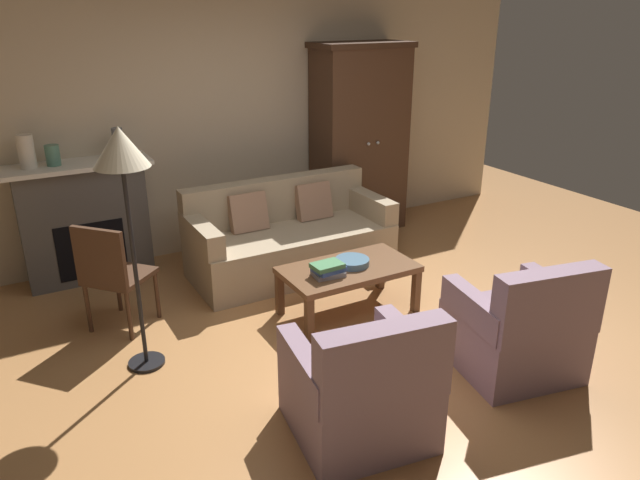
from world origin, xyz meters
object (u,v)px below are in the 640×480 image
at_px(fruit_bowl, 352,262).
at_px(armchair_near_left, 362,391).
at_px(book_stack, 328,269).
at_px(coffee_table, 348,273).
at_px(mantel_vase_slate, 118,143).
at_px(armchair_near_right, 518,331).
at_px(mantel_vase_cream, 26,152).
at_px(floor_lamp, 122,162).
at_px(mantel_vase_jade, 53,155).
at_px(armoire, 359,139).
at_px(side_chair_wooden, 112,271).
at_px(fireplace, 85,221).
at_px(couch, 289,239).

distance_m(fruit_bowl, armchair_near_left, 1.60).
bearing_deg(book_stack, coffee_table, 16.64).
bearing_deg(mantel_vase_slate, armchair_near_right, -57.77).
relative_size(mantel_vase_cream, floor_lamp, 0.17).
xyz_separation_m(fruit_bowl, mantel_vase_slate, (-1.42, 1.76, 0.81)).
bearing_deg(armchair_near_left, armchair_near_right, 2.26).
relative_size(mantel_vase_cream, mantel_vase_jade, 1.61).
relative_size(armoire, fruit_bowl, 7.27).
bearing_deg(mantel_vase_cream, armoire, -1.03).
bearing_deg(armchair_near_left, armoire, 57.65).
bearing_deg(floor_lamp, mantel_vase_jade, 98.19).
height_order(armchair_near_right, side_chair_wooden, side_chair_wooden).
xyz_separation_m(armoire, coffee_table, (-1.20, -1.72, -0.67)).
bearing_deg(fireplace, armchair_near_right, -53.16).
xyz_separation_m(fireplace, mantel_vase_cream, (-0.38, -0.02, 0.70)).
bearing_deg(couch, mantel_vase_slate, 150.62).
bearing_deg(armoire, floor_lamp, -149.90).
bearing_deg(armoire, coffee_table, -124.85).
height_order(mantel_vase_slate, armchair_near_right, mantel_vase_slate).
distance_m(fireplace, side_chair_wooden, 1.15).
distance_m(armoire, coffee_table, 2.20).
distance_m(book_stack, armchair_near_left, 1.40).
distance_m(armoire, fruit_bowl, 2.14).
bearing_deg(mantel_vase_slate, floor_lamp, -100.19).
xyz_separation_m(armoire, book_stack, (-1.43, -1.79, -0.56)).
relative_size(fruit_bowl, armchair_near_left, 0.32).
bearing_deg(mantel_vase_jade, floor_lamp, -81.81).
bearing_deg(fruit_bowl, couch, 94.79).
distance_m(mantel_vase_jade, mantel_vase_slate, 0.56).
bearing_deg(mantel_vase_slate, side_chair_wooden, -108.48).
xyz_separation_m(fruit_bowl, mantel_vase_cream, (-2.18, 1.76, 0.82)).
distance_m(couch, book_stack, 1.13).
bearing_deg(couch, fireplace, 155.83).
bearing_deg(mantel_vase_slate, coffee_table, -52.29).
bearing_deg(mantel_vase_slate, fireplace, 177.30).
relative_size(side_chair_wooden, floor_lamp, 0.52).
bearing_deg(fireplace, book_stack, -50.88).
distance_m(mantel_vase_jade, side_chair_wooden, 1.34).
xyz_separation_m(coffee_table, side_chair_wooden, (-1.75, 0.65, 0.15)).
relative_size(fruit_bowl, mantel_vase_slate, 1.04).
bearing_deg(book_stack, floor_lamp, 175.35).
bearing_deg(couch, armoire, 29.22).
bearing_deg(fireplace, mantel_vase_cream, -177.30).
bearing_deg(mantel_vase_cream, side_chair_wooden, -71.23).
distance_m(mantel_vase_slate, armchair_near_left, 3.33).
distance_m(mantel_vase_cream, mantel_vase_jade, 0.21).
distance_m(armchair_near_right, floor_lamp, 2.88).
relative_size(couch, fruit_bowl, 6.76).
relative_size(armchair_near_left, armchair_near_right, 0.98).
xyz_separation_m(couch, floor_lamp, (-1.65, -0.98, 1.18)).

